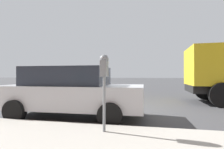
# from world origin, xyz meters

# --- Properties ---
(ground_plane) EXTENTS (220.00, 220.00, 0.00)m
(ground_plane) POSITION_xyz_m (0.00, 0.00, 0.00)
(ground_plane) COLOR #424244
(parking_meter) EXTENTS (0.21, 0.19, 1.62)m
(parking_meter) POSITION_xyz_m (-2.74, -0.38, 1.38)
(parking_meter) COLOR gray
(parking_meter) RESTS_ON sidewalk
(car_silver) EXTENTS (2.10, 4.45, 1.59)m
(car_silver) POSITION_xyz_m (-1.13, 1.10, 0.83)
(car_silver) COLOR #B7BABF
(car_silver) RESTS_ON ground_plane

